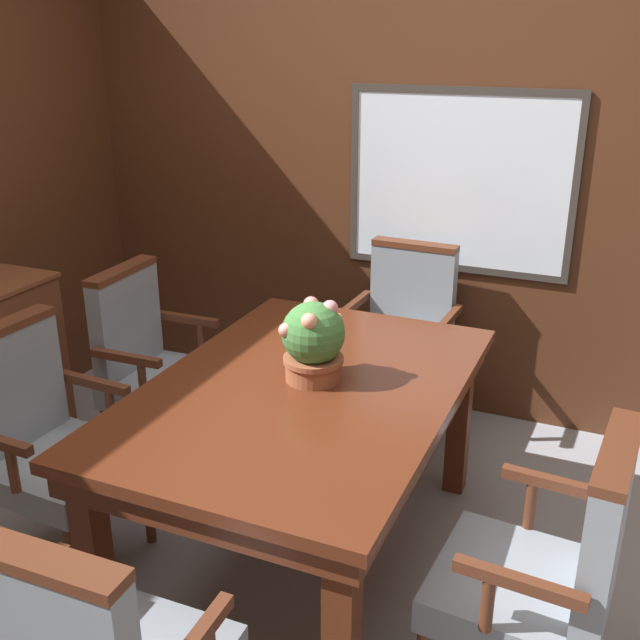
{
  "coord_description": "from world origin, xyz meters",
  "views": [
    {
      "loc": [
        1.18,
        -2.02,
        1.96
      ],
      "look_at": [
        0.15,
        0.36,
        0.96
      ],
      "focal_mm": 42.0,
      "sensor_mm": 36.0,
      "label": 1
    }
  ],
  "objects_px": {
    "chair_head_far": "(403,332)",
    "potted_plant": "(313,341)",
    "chair_left_far": "(153,362)",
    "dining_table": "(304,408)",
    "chair_right_near": "(550,570)",
    "chair_left_near": "(44,438)"
  },
  "relations": [
    {
      "from": "chair_left_near",
      "to": "chair_left_far",
      "type": "height_order",
      "value": "same"
    },
    {
      "from": "chair_head_far",
      "to": "potted_plant",
      "type": "bearing_deg",
      "value": -87.72
    },
    {
      "from": "chair_head_far",
      "to": "chair_left_near",
      "type": "xyz_separation_m",
      "value": [
        -0.93,
        -1.56,
        0.0
      ]
    },
    {
      "from": "chair_head_far",
      "to": "dining_table",
      "type": "bearing_deg",
      "value": -88.35
    },
    {
      "from": "chair_left_near",
      "to": "chair_left_far",
      "type": "relative_size",
      "value": 1.0
    },
    {
      "from": "dining_table",
      "to": "chair_head_far",
      "type": "xyz_separation_m",
      "value": [
        0.01,
        1.2,
        -0.14
      ]
    },
    {
      "from": "chair_right_near",
      "to": "chair_left_far",
      "type": "bearing_deg",
      "value": -107.68
    },
    {
      "from": "chair_head_far",
      "to": "chair_left_near",
      "type": "relative_size",
      "value": 1.0
    },
    {
      "from": "chair_right_near",
      "to": "chair_left_near",
      "type": "bearing_deg",
      "value": -86.17
    },
    {
      "from": "chair_left_far",
      "to": "potted_plant",
      "type": "distance_m",
      "value": 1.09
    },
    {
      "from": "dining_table",
      "to": "potted_plant",
      "type": "xyz_separation_m",
      "value": [
        0.01,
        0.06,
        0.25
      ]
    },
    {
      "from": "chair_head_far",
      "to": "chair_left_far",
      "type": "relative_size",
      "value": 1.0
    },
    {
      "from": "dining_table",
      "to": "chair_left_near",
      "type": "relative_size",
      "value": 1.67
    },
    {
      "from": "chair_right_near",
      "to": "chair_left_near",
      "type": "height_order",
      "value": "same"
    },
    {
      "from": "chair_left_far",
      "to": "potted_plant",
      "type": "height_order",
      "value": "potted_plant"
    },
    {
      "from": "chair_head_far",
      "to": "potted_plant",
      "type": "height_order",
      "value": "potted_plant"
    },
    {
      "from": "chair_head_far",
      "to": "chair_left_near",
      "type": "height_order",
      "value": "same"
    },
    {
      "from": "dining_table",
      "to": "chair_left_near",
      "type": "height_order",
      "value": "chair_left_near"
    },
    {
      "from": "chair_left_far",
      "to": "dining_table",
      "type": "bearing_deg",
      "value": -113.49
    },
    {
      "from": "chair_left_near",
      "to": "chair_right_near",
      "type": "bearing_deg",
      "value": -87.47
    },
    {
      "from": "chair_right_near",
      "to": "chair_head_far",
      "type": "bearing_deg",
      "value": -145.22
    },
    {
      "from": "dining_table",
      "to": "chair_left_far",
      "type": "height_order",
      "value": "chair_left_far"
    }
  ]
}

